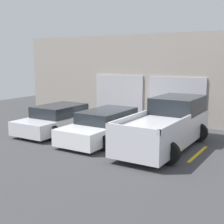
% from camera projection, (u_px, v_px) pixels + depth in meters
% --- Properties ---
extents(ground_plane, '(28.00, 28.00, 0.00)m').
position_uv_depth(ground_plane, '(122.00, 133.00, 14.44)').
color(ground_plane, '#3D3D3F').
extents(shophouse_building, '(17.02, 0.68, 4.67)m').
position_uv_depth(shophouse_building, '(152.00, 79.00, 16.81)').
color(shophouse_building, '#9E9389').
rests_on(shophouse_building, ground).
extents(pickup_truck, '(2.42, 5.32, 1.85)m').
position_uv_depth(pickup_truck, '(167.00, 125.00, 12.03)').
color(pickup_truck, silver).
rests_on(pickup_truck, ground).
extents(sedan_white, '(2.18, 4.77, 1.25)m').
position_uv_depth(sedan_white, '(106.00, 125.00, 13.22)').
color(sedan_white, white).
rests_on(sedan_white, ground).
extents(sedan_side, '(2.28, 4.28, 1.24)m').
position_uv_depth(sedan_side, '(59.00, 119.00, 14.58)').
color(sedan_side, silver).
rests_on(sedan_side, ground).
extents(parking_stripe_far_left, '(0.12, 2.20, 0.01)m').
position_uv_depth(parking_stripe_far_left, '(38.00, 128.00, 15.34)').
color(parking_stripe_far_left, gold).
rests_on(parking_stripe_far_left, ground).
extents(parking_stripe_left, '(0.12, 2.20, 0.01)m').
position_uv_depth(parking_stripe_left, '(81.00, 135.00, 13.98)').
color(parking_stripe_left, gold).
rests_on(parking_stripe_left, ground).
extents(parking_stripe_centre, '(0.12, 2.20, 0.01)m').
position_uv_depth(parking_stripe_centre, '(133.00, 143.00, 12.61)').
color(parking_stripe_centre, gold).
rests_on(parking_stripe_centre, ground).
extents(parking_stripe_right, '(0.12, 2.20, 0.01)m').
position_uv_depth(parking_stripe_right, '(198.00, 154.00, 11.25)').
color(parking_stripe_right, gold).
rests_on(parking_stripe_right, ground).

